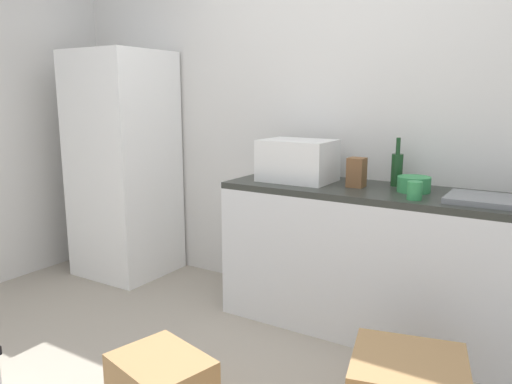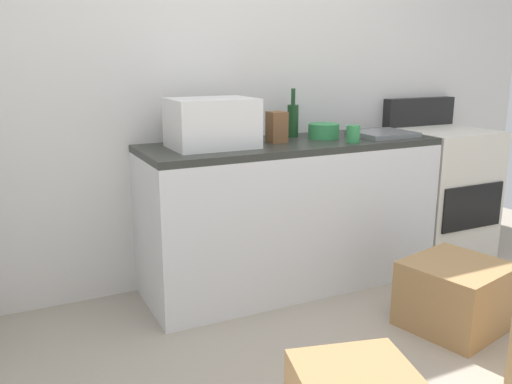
{
  "view_description": "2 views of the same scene",
  "coord_description": "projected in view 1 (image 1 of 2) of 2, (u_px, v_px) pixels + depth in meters",
  "views": [
    {
      "loc": [
        1.24,
        -1.65,
        1.46
      ],
      "look_at": [
        -0.25,
        0.76,
        0.9
      ],
      "focal_mm": 34.52,
      "sensor_mm": 36.0,
      "label": 1
    },
    {
      "loc": [
        -1.29,
        -1.56,
        1.39
      ],
      "look_at": [
        -0.03,
        1.01,
        0.67
      ],
      "focal_mm": 37.83,
      "sensor_mm": 36.0,
      "label": 2
    }
  ],
  "objects": [
    {
      "name": "wall_back",
      "position": [
        348.0,
        118.0,
        3.34
      ],
      "size": [
        5.0,
        0.1,
        2.6
      ],
      "primitive_type": "cube",
      "color": "silver",
      "rests_on": "ground_plane"
    },
    {
      "name": "kitchen_counter",
      "position": [
        368.0,
        259.0,
        3.06
      ],
      "size": [
        1.8,
        0.6,
        0.9
      ],
      "color": "silver",
      "rests_on": "ground_plane"
    },
    {
      "name": "refrigerator",
      "position": [
        124.0,
        165.0,
        3.99
      ],
      "size": [
        0.68,
        0.66,
        1.79
      ],
      "primitive_type": "cube",
      "color": "white",
      "rests_on": "ground_plane"
    },
    {
      "name": "microwave",
      "position": [
        298.0,
        160.0,
        3.21
      ],
      "size": [
        0.46,
        0.34,
        0.27
      ],
      "primitive_type": "cube",
      "color": "white",
      "rests_on": "kitchen_counter"
    },
    {
      "name": "sink_basin",
      "position": [
        483.0,
        199.0,
        2.59
      ],
      "size": [
        0.36,
        0.32,
        0.03
      ],
      "primitive_type": "cube",
      "color": "slate",
      "rests_on": "kitchen_counter"
    },
    {
      "name": "wine_bottle",
      "position": [
        397.0,
        168.0,
        3.03
      ],
      "size": [
        0.07,
        0.07,
        0.3
      ],
      "color": "#193F1E",
      "rests_on": "kitchen_counter"
    },
    {
      "name": "coffee_mug",
      "position": [
        415.0,
        191.0,
        2.64
      ],
      "size": [
        0.08,
        0.08,
        0.1
      ],
      "primitive_type": "cylinder",
      "color": "#338C4C",
      "rests_on": "kitchen_counter"
    },
    {
      "name": "knife_block",
      "position": [
        357.0,
        172.0,
        3.01
      ],
      "size": [
        0.1,
        0.1,
        0.18
      ],
      "primitive_type": "cube",
      "color": "brown",
      "rests_on": "kitchen_counter"
    },
    {
      "name": "mixing_bowl",
      "position": [
        414.0,
        184.0,
        2.86
      ],
      "size": [
        0.19,
        0.19,
        0.09
      ],
      "primitive_type": "cylinder",
      "color": "#338C4C",
      "rests_on": "kitchen_counter"
    }
  ]
}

